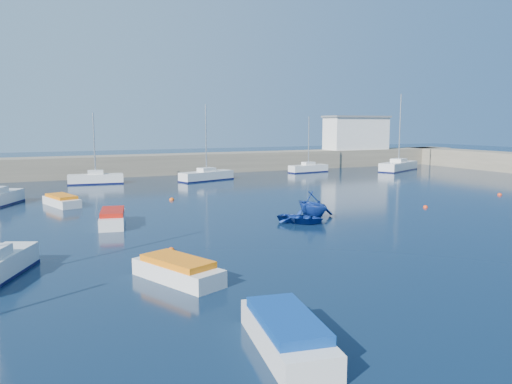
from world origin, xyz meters
name	(u,v)px	position (x,y,z in m)	size (l,w,h in m)	color
ground	(415,254)	(0.00, 0.00, 0.00)	(220.00, 220.00, 0.00)	#0B1D33
back_wall	(172,164)	(0.00, 46.00, 1.30)	(96.00, 4.50, 2.60)	#716856
right_arm	(492,161)	(44.00, 32.00, 1.30)	(4.50, 32.00, 2.60)	#716856
harbor_office	(356,134)	(30.00, 46.00, 5.10)	(10.00, 4.00, 5.00)	silver
sailboat_5	(96,178)	(-10.82, 38.39, 0.60)	(6.04, 2.37, 7.84)	silver
sailboat_6	(207,175)	(1.47, 36.26, 0.60)	(7.03, 3.91, 8.88)	silver
sailboat_7	(308,168)	(17.60, 39.87, 0.57)	(5.92, 2.31, 7.64)	silver
sailboat_8	(398,166)	(30.52, 36.49, 0.68)	(8.46, 5.74, 10.77)	silver
motorboat_0	(178,270)	(-12.34, 0.89, 0.47)	(3.16, 4.72, 1.00)	silver
motorboat_1	(113,218)	(-12.92, 14.05, 0.50)	(2.36, 4.53, 1.06)	silver
motorboat_2	(62,201)	(-15.38, 23.99, 0.43)	(2.77, 4.66, 0.91)	silver
motorboat_3	(287,333)	(-11.28, -6.89, 0.52)	(2.43, 4.92, 1.10)	silver
dinghy_center	(301,218)	(-1.27, 9.48, 0.33)	(2.28, 3.19, 0.66)	navy
dinghy_left	(312,204)	(0.58, 11.06, 0.92)	(3.03, 3.51, 1.85)	navy
buoy_0	(171,251)	(-11.22, 5.94, 0.00)	(0.38, 0.38, 0.38)	#E14C0B
buoy_1	(425,208)	(10.95, 10.70, 0.00)	(0.38, 0.38, 0.38)	red
buoy_3	(172,200)	(-6.40, 23.16, 0.00)	(0.44, 0.44, 0.44)	#E14C0B
buoy_4	(500,195)	(22.41, 13.10, 0.00)	(0.41, 0.41, 0.41)	red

